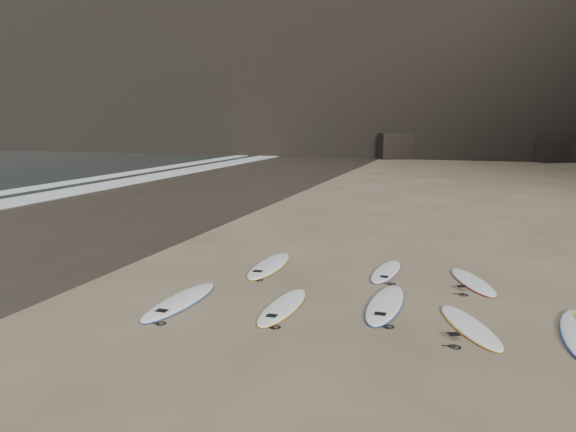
% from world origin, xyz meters
% --- Properties ---
extents(ground, '(240.00, 240.00, 0.00)m').
position_xyz_m(ground, '(0.00, 0.00, 0.00)').
color(ground, '#897559').
rests_on(ground, ground).
extents(wet_sand, '(12.00, 200.00, 0.01)m').
position_xyz_m(wet_sand, '(-13.00, 10.00, 0.00)').
color(wet_sand, '#383026').
rests_on(wet_sand, ground).
extents(foam_near, '(2.20, 200.00, 0.05)m').
position_xyz_m(foam_near, '(-18.50, 10.00, 0.03)').
color(foam_near, white).
rests_on(foam_near, ground).
extents(surfboard_0, '(0.73, 2.75, 0.10)m').
position_xyz_m(surfboard_0, '(-4.22, -0.77, 0.05)').
color(surfboard_0, white).
rests_on(surfboard_0, ground).
extents(surfboard_1, '(0.61, 2.45, 0.09)m').
position_xyz_m(surfboard_1, '(-2.08, -0.43, 0.04)').
color(surfboard_1, white).
rests_on(surfboard_1, ground).
extents(surfboard_2, '(0.68, 2.69, 0.10)m').
position_xyz_m(surfboard_2, '(-0.14, 0.35, 0.05)').
color(surfboard_2, white).
rests_on(surfboard_2, ground).
extents(surfboard_3, '(1.46, 2.36, 0.08)m').
position_xyz_m(surfboard_3, '(1.51, -0.41, 0.04)').
color(surfboard_3, white).
rests_on(surfboard_3, ground).
extents(surfboard_5, '(0.74, 2.77, 0.10)m').
position_xyz_m(surfboard_5, '(-3.44, 2.50, 0.05)').
color(surfboard_5, white).
rests_on(surfboard_5, ground).
extents(surfboard_6, '(0.70, 2.30, 0.08)m').
position_xyz_m(surfboard_6, '(-0.49, 2.89, 0.04)').
color(surfboard_6, white).
rests_on(surfboard_6, ground).
extents(surfboard_7, '(1.36, 2.39, 0.08)m').
position_xyz_m(surfboard_7, '(1.56, 2.61, 0.04)').
color(surfboard_7, white).
rests_on(surfboard_7, ground).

